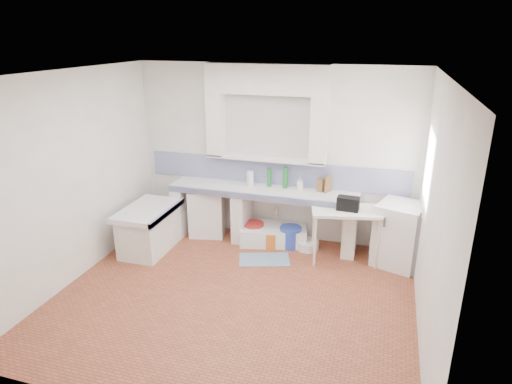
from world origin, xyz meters
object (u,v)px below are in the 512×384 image
(stove, at_px, (208,211))
(side_table, at_px, (344,235))
(fridge, at_px, (399,234))
(sink, at_px, (273,235))

(stove, height_order, side_table, stove)
(side_table, bearing_deg, fridge, -3.72)
(sink, height_order, side_table, side_table)
(stove, distance_m, sink, 1.18)
(stove, bearing_deg, fridge, -15.23)
(stove, distance_m, side_table, 2.32)
(stove, distance_m, fridge, 3.07)
(side_table, xyz_separation_m, fridge, (0.77, 0.12, 0.06))
(stove, relative_size, fridge, 0.84)
(sink, distance_m, fridge, 1.96)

